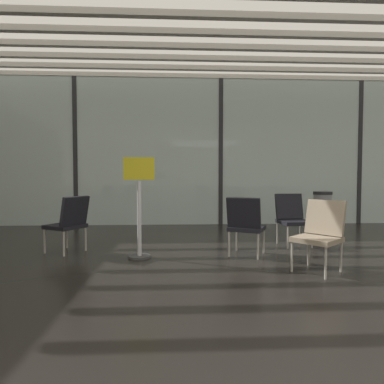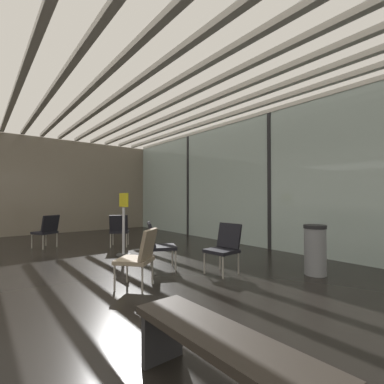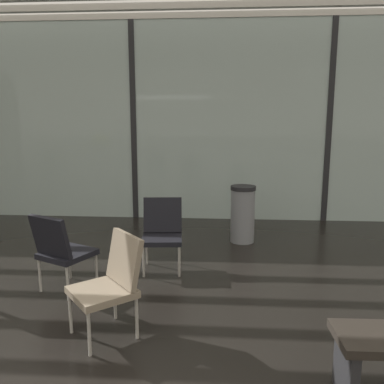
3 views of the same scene
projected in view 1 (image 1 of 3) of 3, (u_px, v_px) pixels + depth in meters
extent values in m
plane|color=black|center=(299.00, 305.00, 2.96)|extent=(60.00, 60.00, 0.00)
cube|color=#A3B7B2|center=(221.00, 152.00, 8.07)|extent=(14.00, 0.08, 3.56)
cube|color=black|center=(76.00, 151.00, 7.89)|extent=(0.10, 0.12, 3.56)
cube|color=black|center=(221.00, 152.00, 8.07)|extent=(0.10, 0.12, 3.56)
cube|color=black|center=(359.00, 153.00, 8.25)|extent=(0.10, 0.12, 3.56)
cube|color=beige|center=(248.00, 16.00, 5.00)|extent=(13.72, 0.12, 0.10)
cube|color=beige|center=(240.00, 33.00, 5.60)|extent=(13.72, 0.12, 0.10)
cube|color=beige|center=(234.00, 47.00, 6.20)|extent=(13.72, 0.12, 0.10)
cube|color=beige|center=(229.00, 59.00, 6.79)|extent=(13.72, 0.12, 0.10)
cube|color=beige|center=(225.00, 68.00, 7.39)|extent=(13.72, 0.12, 0.10)
cube|color=beige|center=(221.00, 77.00, 7.99)|extent=(13.72, 0.12, 0.10)
ellipsoid|color=silver|center=(220.00, 155.00, 14.34)|extent=(11.09, 4.28, 4.28)
sphere|color=#9D9DA0|center=(102.00, 155.00, 14.07)|extent=(2.35, 2.35, 2.35)
sphere|color=black|center=(146.00, 142.00, 12.20)|extent=(0.28, 0.28, 0.28)
sphere|color=black|center=(171.00, 142.00, 12.25)|extent=(0.28, 0.28, 0.28)
sphere|color=black|center=(195.00, 143.00, 12.30)|extent=(0.28, 0.28, 0.28)
sphere|color=black|center=(219.00, 143.00, 12.34)|extent=(0.28, 0.28, 0.28)
sphere|color=black|center=(242.00, 143.00, 12.39)|extent=(0.28, 0.28, 0.28)
cube|color=black|center=(65.00, 226.00, 5.07)|extent=(0.66, 0.66, 0.06)
cube|color=black|center=(75.00, 211.00, 4.96)|extent=(0.37, 0.48, 0.44)
cylinder|color=gray|center=(67.00, 237.00, 5.36)|extent=(0.03, 0.03, 0.37)
cylinder|color=gray|center=(45.00, 241.00, 4.99)|extent=(0.03, 0.03, 0.37)
cylinder|color=gray|center=(86.00, 239.00, 5.16)|extent=(0.03, 0.03, 0.37)
cylinder|color=gray|center=(64.00, 244.00, 4.79)|extent=(0.03, 0.03, 0.37)
cube|color=black|center=(247.00, 228.00, 4.87)|extent=(0.64, 0.64, 0.06)
cube|color=black|center=(243.00, 213.00, 4.67)|extent=(0.49, 0.34, 0.44)
cylinder|color=gray|center=(264.00, 241.00, 5.00)|extent=(0.03, 0.03, 0.37)
cylinder|color=gray|center=(237.00, 239.00, 5.16)|extent=(0.03, 0.03, 0.37)
cylinder|color=gray|center=(258.00, 246.00, 4.61)|extent=(0.03, 0.03, 0.37)
cylinder|color=gray|center=(229.00, 244.00, 4.77)|extent=(0.03, 0.03, 0.37)
cube|color=black|center=(294.00, 222.00, 5.53)|extent=(0.52, 0.52, 0.06)
cube|color=black|center=(289.00, 206.00, 5.74)|extent=(0.49, 0.18, 0.44)
cylinder|color=gray|center=(288.00, 237.00, 5.31)|extent=(0.03, 0.03, 0.37)
cylinder|color=gray|center=(312.00, 237.00, 5.37)|extent=(0.03, 0.03, 0.37)
cylinder|color=gray|center=(277.00, 233.00, 5.72)|extent=(0.03, 0.03, 0.37)
cylinder|color=gray|center=(300.00, 232.00, 5.78)|extent=(0.03, 0.03, 0.37)
cube|color=#7F705B|center=(317.00, 239.00, 4.00)|extent=(0.68, 0.68, 0.06)
cube|color=#7F705B|center=(325.00, 217.00, 4.13)|extent=(0.42, 0.46, 0.44)
cylinder|color=gray|center=(292.00, 257.00, 4.01)|extent=(0.03, 0.03, 0.37)
cylinder|color=gray|center=(326.00, 263.00, 3.71)|extent=(0.03, 0.03, 0.37)
cylinder|color=gray|center=(308.00, 251.00, 4.30)|extent=(0.03, 0.03, 0.37)
cylinder|color=gray|center=(341.00, 257.00, 4.00)|extent=(0.03, 0.03, 0.37)
cylinder|color=slate|center=(322.00, 214.00, 6.82)|extent=(0.36, 0.36, 0.80)
cylinder|color=black|center=(323.00, 193.00, 6.80)|extent=(0.38, 0.38, 0.06)
cylinder|color=#333333|center=(140.00, 257.00, 4.73)|extent=(0.32, 0.32, 0.03)
cylinder|color=#B2B2B7|center=(139.00, 220.00, 4.71)|extent=(0.06, 0.06, 1.10)
cube|color=gold|center=(139.00, 169.00, 4.67)|extent=(0.44, 0.03, 0.32)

